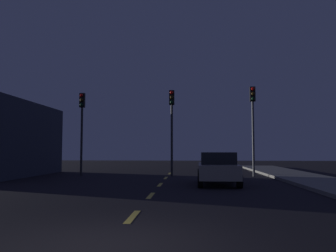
{
  "coord_description": "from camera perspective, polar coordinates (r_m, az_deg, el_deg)",
  "views": [
    {
      "loc": [
        1.35,
        -5.6,
        1.57
      ],
      "look_at": [
        0.02,
        15.71,
        3.07
      ],
      "focal_mm": 36.92,
      "sensor_mm": 36.0,
      "label": 1
    }
  ],
  "objects": [
    {
      "name": "lane_stripe_second",
      "position": [
        8.46,
        -5.87,
        -14.65
      ],
      "size": [
        0.16,
        1.6,
        0.01
      ],
      "primitive_type": "cube",
      "color": "#EACC4C",
      "rests_on": "ground_plane"
    },
    {
      "name": "traffic_signal_left",
      "position": [
        22.22,
        -14.03,
        1.33
      ],
      "size": [
        0.32,
        0.38,
        5.14
      ],
      "color": "#2D2D30",
      "rests_on": "ground_plane"
    },
    {
      "name": "lane_stripe_third",
      "position": [
        12.18,
        -2.88,
        -11.39
      ],
      "size": [
        0.16,
        1.6,
        0.01
      ],
      "primitive_type": "cube",
      "color": "#EACC4C",
      "rests_on": "ground_plane"
    },
    {
      "name": "traffic_signal_right",
      "position": [
        21.54,
        13.84,
        1.97
      ],
      "size": [
        0.32,
        0.38,
        5.43
      ],
      "color": "#4C4C51",
      "rests_on": "ground_plane"
    },
    {
      "name": "lane_stripe_fifth",
      "position": [
        19.71,
        -0.36,
        -8.57
      ],
      "size": [
        0.16,
        1.6,
        0.01
      ],
      "primitive_type": "cube",
      "color": "#EACC4C",
      "rests_on": "ground_plane"
    },
    {
      "name": "ground_plane",
      "position": [
        12.77,
        -2.57,
        -11.06
      ],
      "size": [
        80.0,
        80.0,
        0.0
      ],
      "primitive_type": "plane",
      "color": "black"
    },
    {
      "name": "traffic_signal_center",
      "position": [
        21.21,
        0.63,
        1.65
      ],
      "size": [
        0.32,
        0.38,
        5.26
      ],
      "color": "#2D2D30",
      "rests_on": "ground_plane"
    },
    {
      "name": "lane_stripe_sixth",
      "position": [
        23.49,
        0.28,
        -7.83
      ],
      "size": [
        0.16,
        1.6,
        0.01
      ],
      "primitive_type": "cube",
      "color": "#EACC4C",
      "rests_on": "ground_plane"
    },
    {
      "name": "lane_stripe_fourth",
      "position": [
        15.94,
        -1.32,
        -9.65
      ],
      "size": [
        0.16,
        1.6,
        0.01
      ],
      "primitive_type": "cube",
      "color": "#EACC4C",
      "rests_on": "ground_plane"
    },
    {
      "name": "car_stopped_ahead",
      "position": [
        16.0,
        8.23,
        -6.9
      ],
      "size": [
        1.91,
        3.94,
        1.48
      ],
      "color": "gray",
      "rests_on": "ground_plane"
    }
  ]
}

